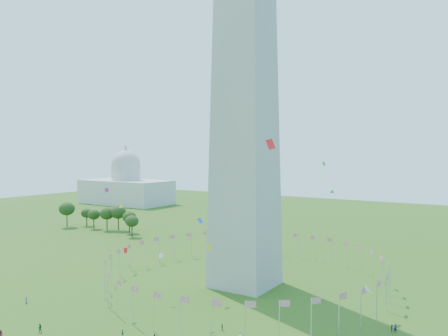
% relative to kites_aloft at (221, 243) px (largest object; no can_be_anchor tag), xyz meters
% --- Properties ---
extents(flag_ring, '(80.24, 80.24, 9.00)m').
position_rel_kites_aloft_xyz_m(flag_ring, '(-7.39, 24.21, -13.14)').
color(flag_ring, silver).
rests_on(flag_ring, ground).
extents(capitol_building, '(70.00, 35.00, 46.00)m').
position_rel_kites_aloft_xyz_m(capitol_building, '(-187.39, 154.21, 5.36)').
color(capitol_building, beige).
rests_on(capitol_building, ground).
extents(kites_aloft, '(101.41, 69.13, 37.24)m').
position_rel_kites_aloft_xyz_m(kites_aloft, '(0.00, 0.00, 0.00)').
color(kites_aloft, white).
rests_on(kites_aloft, ground).
extents(tree_line_west, '(55.63, 15.85, 12.80)m').
position_rel_kites_aloft_xyz_m(tree_line_west, '(-114.48, 65.01, -12.02)').
color(tree_line_west, '#2E4F1A').
rests_on(tree_line_west, ground).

